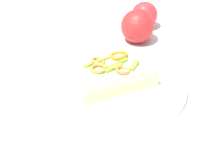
% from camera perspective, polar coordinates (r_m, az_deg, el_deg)
% --- Properties ---
extents(ground_plane, '(2.00, 2.00, 0.00)m').
position_cam_1_polar(ground_plane, '(0.68, 0.00, -2.27)').
color(ground_plane, silver).
rests_on(ground_plane, ground).
extents(plate, '(0.30, 0.30, 0.01)m').
position_cam_1_polar(plate, '(0.68, 0.00, -1.85)').
color(plate, white).
rests_on(plate, ground_plane).
extents(sandwich, '(0.18, 0.13, 0.05)m').
position_cam_1_polar(sandwich, '(0.66, -0.02, 0.08)').
color(sandwich, beige).
rests_on(sandwich, plate).
extents(apple_2, '(0.08, 0.08, 0.07)m').
position_cam_1_polar(apple_2, '(0.93, 5.53, 9.99)').
color(apple_2, red).
rests_on(apple_2, ground_plane).
extents(apple_3, '(0.11, 0.11, 0.08)m').
position_cam_1_polar(apple_3, '(0.85, 4.33, 8.16)').
color(apple_3, red).
rests_on(apple_3, ground_plane).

